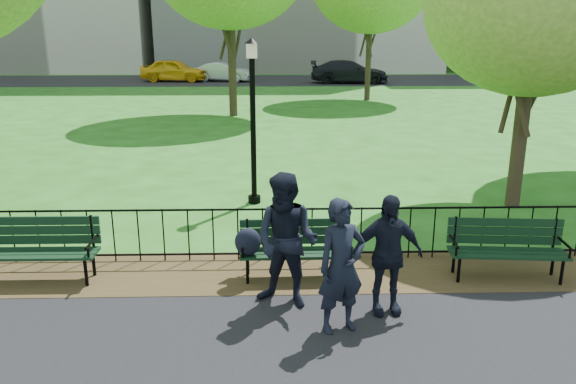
{
  "coord_description": "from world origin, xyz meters",
  "views": [
    {
      "loc": [
        -0.42,
        -6.54,
        3.67
      ],
      "look_at": [
        -0.2,
        1.5,
        1.31
      ],
      "focal_mm": 35.0,
      "sensor_mm": 36.0,
      "label": 1
    }
  ],
  "objects_px": {
    "park_bench_right_a": "(507,243)",
    "tree_near_e": "(536,3)",
    "sedan_dark": "(349,72)",
    "sedan_silver": "(224,72)",
    "park_bench_left_a": "(36,243)",
    "person_left": "(341,266)",
    "person_right": "(387,255)",
    "person_mid": "(287,241)",
    "park_bench_main": "(275,242)",
    "lamppost": "(253,116)",
    "taxi": "(174,70)"
  },
  "relations": [
    {
      "from": "park_bench_right_a",
      "to": "tree_near_e",
      "type": "height_order",
      "value": "tree_near_e"
    },
    {
      "from": "tree_near_e",
      "to": "sedan_dark",
      "type": "distance_m",
      "value": 28.02
    },
    {
      "from": "sedan_silver",
      "to": "tree_near_e",
      "type": "bearing_deg",
      "value": -147.74
    },
    {
      "from": "park_bench_left_a",
      "to": "tree_near_e",
      "type": "xyz_separation_m",
      "value": [
        8.68,
        3.44,
        3.55
      ]
    },
    {
      "from": "sedan_dark",
      "to": "sedan_silver",
      "type": "bearing_deg",
      "value": 84.78
    },
    {
      "from": "person_left",
      "to": "sedan_dark",
      "type": "distance_m",
      "value": 33.18
    },
    {
      "from": "tree_near_e",
      "to": "person_right",
      "type": "relative_size",
      "value": 3.66
    },
    {
      "from": "sedan_silver",
      "to": "sedan_dark",
      "type": "height_order",
      "value": "sedan_dark"
    },
    {
      "from": "sedan_dark",
      "to": "person_mid",
      "type": "bearing_deg",
      "value": 175.27
    },
    {
      "from": "park_bench_main",
      "to": "sedan_dark",
      "type": "height_order",
      "value": "sedan_dark"
    },
    {
      "from": "tree_near_e",
      "to": "park_bench_left_a",
      "type": "bearing_deg",
      "value": -158.37
    },
    {
      "from": "person_right",
      "to": "park_bench_right_a",
      "type": "bearing_deg",
      "value": 22.74
    },
    {
      "from": "lamppost",
      "to": "taxi",
      "type": "height_order",
      "value": "lamppost"
    },
    {
      "from": "taxi",
      "to": "sedan_dark",
      "type": "bearing_deg",
      "value": -88.25
    },
    {
      "from": "park_bench_main",
      "to": "sedan_silver",
      "type": "relative_size",
      "value": 0.44
    },
    {
      "from": "park_bench_main",
      "to": "park_bench_left_a",
      "type": "height_order",
      "value": "park_bench_left_a"
    },
    {
      "from": "tree_near_e",
      "to": "sedan_dark",
      "type": "bearing_deg",
      "value": 89.69
    },
    {
      "from": "person_mid",
      "to": "person_right",
      "type": "xyz_separation_m",
      "value": [
        1.3,
        -0.23,
        -0.11
      ]
    },
    {
      "from": "park_bench_main",
      "to": "person_mid",
      "type": "height_order",
      "value": "person_mid"
    },
    {
      "from": "person_right",
      "to": "taxi",
      "type": "relative_size",
      "value": 0.35
    },
    {
      "from": "person_right",
      "to": "sedan_dark",
      "type": "bearing_deg",
      "value": 78.84
    },
    {
      "from": "park_bench_main",
      "to": "person_right",
      "type": "relative_size",
      "value": 1.08
    },
    {
      "from": "park_bench_right_a",
      "to": "taxi",
      "type": "distance_m",
      "value": 34.49
    },
    {
      "from": "park_bench_left_a",
      "to": "sedan_dark",
      "type": "relative_size",
      "value": 0.35
    },
    {
      "from": "park_bench_left_a",
      "to": "person_mid",
      "type": "distance_m",
      "value": 3.85
    },
    {
      "from": "tree_near_e",
      "to": "taxi",
      "type": "bearing_deg",
      "value": 112.41
    },
    {
      "from": "park_bench_main",
      "to": "park_bench_left_a",
      "type": "bearing_deg",
      "value": 177.22
    },
    {
      "from": "tree_near_e",
      "to": "sedan_silver",
      "type": "xyz_separation_m",
      "value": [
        -8.59,
        29.28,
        -3.47
      ]
    },
    {
      "from": "park_bench_main",
      "to": "sedan_silver",
      "type": "distance_m",
      "value": 33.0
    },
    {
      "from": "park_bench_main",
      "to": "person_left",
      "type": "bearing_deg",
      "value": -63.76
    },
    {
      "from": "person_right",
      "to": "lamppost",
      "type": "bearing_deg",
      "value": 106.38
    },
    {
      "from": "park_bench_left_a",
      "to": "sedan_silver",
      "type": "distance_m",
      "value": 32.73
    },
    {
      "from": "person_mid",
      "to": "sedan_silver",
      "type": "distance_m",
      "value": 33.85
    },
    {
      "from": "person_left",
      "to": "sedan_silver",
      "type": "height_order",
      "value": "person_left"
    },
    {
      "from": "tree_near_e",
      "to": "lamppost",
      "type": "bearing_deg",
      "value": 176.25
    },
    {
      "from": "person_right",
      "to": "sedan_dark",
      "type": "height_order",
      "value": "person_right"
    },
    {
      "from": "lamppost",
      "to": "park_bench_right_a",
      "type": "bearing_deg",
      "value": -44.9
    },
    {
      "from": "park_bench_main",
      "to": "park_bench_right_a",
      "type": "height_order",
      "value": "park_bench_right_a"
    },
    {
      "from": "person_left",
      "to": "person_right",
      "type": "bearing_deg",
      "value": 14.18
    },
    {
      "from": "sedan_silver",
      "to": "person_left",
      "type": "bearing_deg",
      "value": -156.98
    },
    {
      "from": "park_bench_right_a",
      "to": "sedan_dark",
      "type": "xyz_separation_m",
      "value": [
        1.77,
        31.37,
        0.22
      ]
    },
    {
      "from": "tree_near_e",
      "to": "person_mid",
      "type": "distance_m",
      "value": 7.34
    },
    {
      "from": "person_mid",
      "to": "person_right",
      "type": "relative_size",
      "value": 1.14
    },
    {
      "from": "person_mid",
      "to": "sedan_silver",
      "type": "relative_size",
      "value": 0.46
    },
    {
      "from": "person_right",
      "to": "taxi",
      "type": "bearing_deg",
      "value": 99.5
    },
    {
      "from": "park_bench_right_a",
      "to": "lamppost",
      "type": "bearing_deg",
      "value": 140.0
    },
    {
      "from": "park_bench_left_a",
      "to": "sedan_dark",
      "type": "xyz_separation_m",
      "value": [
        8.83,
        31.26,
        0.19
      ]
    },
    {
      "from": "park_bench_main",
      "to": "park_bench_left_a",
      "type": "xyz_separation_m",
      "value": [
        -3.57,
        0.09,
        -0.0
      ]
    },
    {
      "from": "person_left",
      "to": "taxi",
      "type": "xyz_separation_m",
      "value": [
        -7.78,
        34.37,
        -0.07
      ]
    },
    {
      "from": "taxi",
      "to": "sedan_silver",
      "type": "distance_m",
      "value": 3.5
    }
  ]
}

